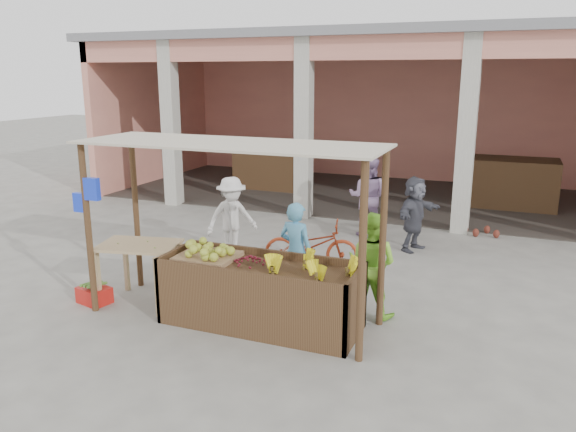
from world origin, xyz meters
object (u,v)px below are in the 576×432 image
at_px(fruit_stall, 261,296).
at_px(motorcycle, 311,244).
at_px(side_table, 139,253).
at_px(vendor_green, 372,261).
at_px(red_crate, 94,295).
at_px(vendor_blue, 296,249).

xyz_separation_m(fruit_stall, motorcycle, (-0.13, 2.33, 0.03)).
height_order(side_table, vendor_green, vendor_green).
xyz_separation_m(red_crate, vendor_blue, (2.67, 1.20, 0.67)).
distance_m(fruit_stall, vendor_blue, 1.05).
bearing_deg(fruit_stall, vendor_green, 35.02).
height_order(vendor_green, motorcycle, vendor_green).
distance_m(side_table, vendor_blue, 2.24).
bearing_deg(vendor_blue, fruit_stall, 94.45).
bearing_deg(motorcycle, red_crate, 122.36).
height_order(vendor_blue, motorcycle, vendor_blue).
bearing_deg(motorcycle, vendor_blue, 176.08).
xyz_separation_m(side_table, red_crate, (-0.64, -0.27, -0.63)).
relative_size(vendor_green, motorcycle, 0.92).
bearing_deg(vendor_blue, red_crate, 35.86).
height_order(fruit_stall, vendor_blue, vendor_blue).
relative_size(fruit_stall, motorcycle, 1.56).
distance_m(fruit_stall, red_crate, 2.57).
xyz_separation_m(vendor_blue, motorcycle, (-0.25, 1.36, -0.35)).
bearing_deg(vendor_green, fruit_stall, 45.33).
bearing_deg(red_crate, fruit_stall, 18.49).
relative_size(fruit_stall, vendor_green, 1.70).
height_order(red_crate, vendor_blue, vendor_blue).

